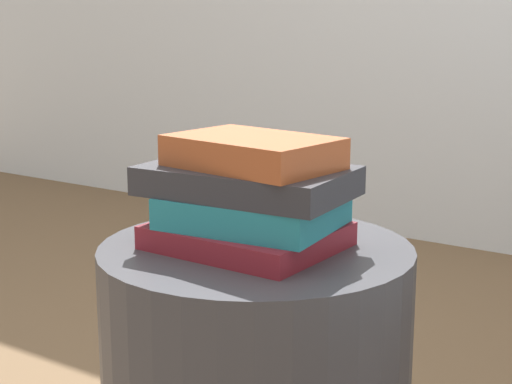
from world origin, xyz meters
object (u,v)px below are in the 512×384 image
book_teal (251,210)px  book_rust (253,152)px  book_maroon (247,235)px  book_charcoal (247,181)px

book_teal → book_rust: book_rust is taller
book_maroon → book_charcoal: bearing=-38.6°
book_charcoal → book_rust: size_ratio=1.28×
book_charcoal → book_rust: bearing=-2.1°
book_maroon → book_charcoal: 0.08m
book_charcoal → book_rust: 0.04m
book_maroon → book_rust: (0.01, -0.00, 0.13)m
book_maroon → book_charcoal: book_charcoal is taller
book_charcoal → book_rust: (0.01, 0.00, 0.04)m
book_rust → book_maroon: bearing=-175.2°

